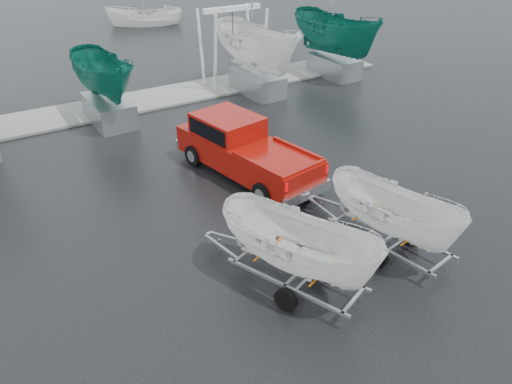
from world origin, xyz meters
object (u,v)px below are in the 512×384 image
at_px(pickup_truck, 241,146).
at_px(trailer_hitched, 400,172).
at_px(trailer_parked, 301,198).
at_px(boat_hoist, 233,35).

height_order(pickup_truck, trailer_hitched, trailer_hitched).
distance_m(trailer_parked, boat_hoist, 17.13).
xyz_separation_m(trailer_parked, boat_hoist, (7.12, 15.58, -0.05)).
bearing_deg(trailer_hitched, trailer_parked, 168.95).
bearing_deg(pickup_truck, trailer_parked, -117.79).
bearing_deg(boat_hoist, pickup_truck, -118.48).
distance_m(pickup_truck, trailer_parked, 6.91).
height_order(trailer_hitched, trailer_parked, trailer_parked).
xyz_separation_m(pickup_truck, boat_hoist, (5.00, 9.22, 1.62)).
distance_m(pickup_truck, trailer_hitched, 6.71).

